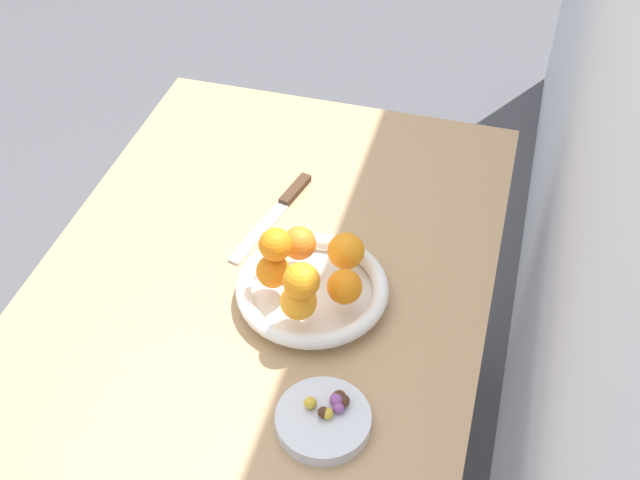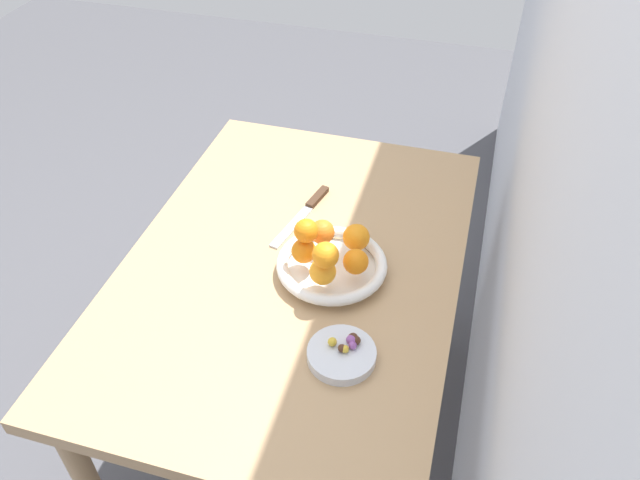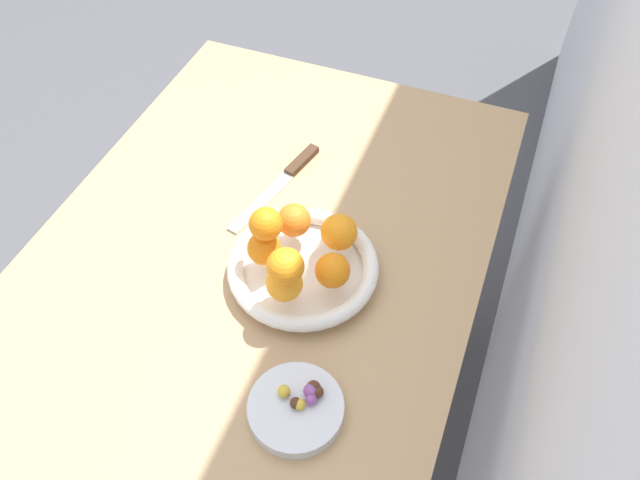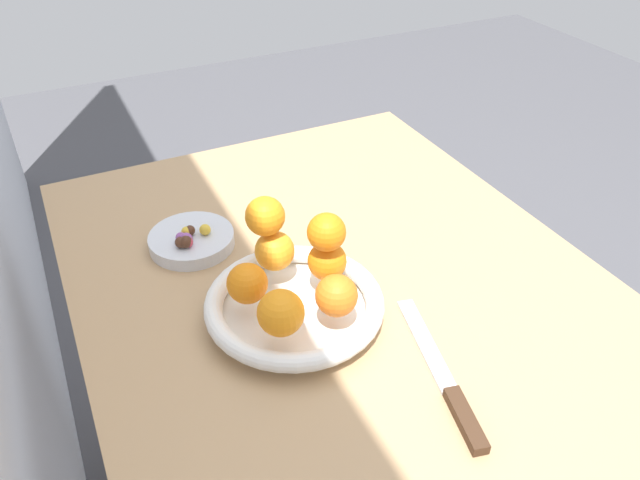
{
  "view_description": "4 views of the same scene",
  "coord_description": "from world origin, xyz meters",
  "px_view_note": "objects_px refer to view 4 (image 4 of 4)",
  "views": [
    {
      "loc": [
        0.87,
        0.34,
        1.72
      ],
      "look_at": [
        0.01,
        0.11,
        0.88
      ],
      "focal_mm": 45.0,
      "sensor_mm": 36.0,
      "label": 1
    },
    {
      "loc": [
        0.99,
        0.34,
        1.73
      ],
      "look_at": [
        0.02,
        0.07,
        0.83
      ],
      "focal_mm": 35.0,
      "sensor_mm": 36.0,
      "label": 2
    },
    {
      "loc": [
        0.58,
        0.34,
        1.58
      ],
      "look_at": [
        -0.01,
        0.12,
        0.82
      ],
      "focal_mm": 35.0,
      "sensor_mm": 36.0,
      "label": 3
    },
    {
      "loc": [
        -0.58,
        0.34,
        1.34
      ],
      "look_at": [
        0.01,
        0.06,
        0.86
      ],
      "focal_mm": 35.0,
      "sensor_mm": 36.0,
      "label": 4
    }
  ],
  "objects_px": {
    "candy_dish": "(192,240)",
    "candy_ball_5": "(187,242)",
    "candy_ball_6": "(181,242)",
    "orange_0": "(337,295)",
    "orange_4": "(281,313)",
    "dining_table": "(358,347)",
    "candy_ball_3": "(190,230)",
    "orange_5": "(265,216)",
    "candy_ball_4": "(186,242)",
    "fruit_bowl": "(294,306)",
    "orange_3": "(247,283)",
    "candy_ball_7": "(205,230)",
    "knife": "(445,381)",
    "orange_6": "(327,232)",
    "candy_ball_0": "(186,239)",
    "orange_2": "(275,251)",
    "candy_ball_2": "(186,231)",
    "candy_ball_1": "(181,237)",
    "orange_1": "(327,261)"
  },
  "relations": [
    {
      "from": "orange_2",
      "to": "candy_ball_6",
      "type": "height_order",
      "value": "orange_2"
    },
    {
      "from": "orange_5",
      "to": "knife",
      "type": "height_order",
      "value": "orange_5"
    },
    {
      "from": "candy_ball_4",
      "to": "candy_ball_7",
      "type": "xyz_separation_m",
      "value": [
        0.02,
        -0.04,
        -0.0
      ]
    },
    {
      "from": "candy_ball_3",
      "to": "candy_ball_4",
      "type": "relative_size",
      "value": 0.82
    },
    {
      "from": "orange_6",
      "to": "candy_ball_3",
      "type": "distance_m",
      "value": 0.27
    },
    {
      "from": "orange_1",
      "to": "orange_3",
      "type": "distance_m",
      "value": 0.12
    },
    {
      "from": "orange_2",
      "to": "candy_ball_5",
      "type": "distance_m",
      "value": 0.16
    },
    {
      "from": "orange_5",
      "to": "candy_ball_1",
      "type": "relative_size",
      "value": 3.34
    },
    {
      "from": "knife",
      "to": "orange_1",
      "type": "bearing_deg",
      "value": 16.02
    },
    {
      "from": "candy_ball_0",
      "to": "candy_ball_1",
      "type": "height_order",
      "value": "candy_ball_0"
    },
    {
      "from": "candy_dish",
      "to": "candy_ball_3",
      "type": "relative_size",
      "value": 8.25
    },
    {
      "from": "candy_dish",
      "to": "candy_ball_5",
      "type": "relative_size",
      "value": 7.45
    },
    {
      "from": "orange_6",
      "to": "candy_ball_6",
      "type": "height_order",
      "value": "orange_6"
    },
    {
      "from": "candy_ball_0",
      "to": "candy_ball_7",
      "type": "distance_m",
      "value": 0.04
    },
    {
      "from": "orange_0",
      "to": "candy_ball_5",
      "type": "xyz_separation_m",
      "value": [
        0.25,
        0.13,
        -0.04
      ]
    },
    {
      "from": "dining_table",
      "to": "orange_6",
      "type": "distance_m",
      "value": 0.22
    },
    {
      "from": "candy_dish",
      "to": "orange_5",
      "type": "bearing_deg",
      "value": -153.52
    },
    {
      "from": "candy_ball_6",
      "to": "candy_ball_7",
      "type": "height_order",
      "value": "same"
    },
    {
      "from": "candy_ball_5",
      "to": "candy_ball_7",
      "type": "relative_size",
      "value": 1.0
    },
    {
      "from": "orange_1",
      "to": "orange_5",
      "type": "bearing_deg",
      "value": 47.24
    },
    {
      "from": "dining_table",
      "to": "candy_ball_3",
      "type": "relative_size",
      "value": 66.22
    },
    {
      "from": "dining_table",
      "to": "candy_ball_5",
      "type": "relative_size",
      "value": 59.85
    },
    {
      "from": "orange_1",
      "to": "candy_ball_2",
      "type": "relative_size",
      "value": 3.41
    },
    {
      "from": "candy_ball_1",
      "to": "candy_ball_4",
      "type": "xyz_separation_m",
      "value": [
        -0.02,
        -0.0,
        0.0
      ]
    },
    {
      "from": "candy_dish",
      "to": "orange_4",
      "type": "bearing_deg",
      "value": -172.1
    },
    {
      "from": "candy_dish",
      "to": "candy_ball_4",
      "type": "height_order",
      "value": "candy_ball_4"
    },
    {
      "from": "candy_ball_4",
      "to": "fruit_bowl",
      "type": "bearing_deg",
      "value": -154.04
    },
    {
      "from": "orange_1",
      "to": "orange_3",
      "type": "relative_size",
      "value": 0.99
    },
    {
      "from": "candy_ball_5",
      "to": "candy_ball_7",
      "type": "distance_m",
      "value": 0.04
    },
    {
      "from": "orange_3",
      "to": "candy_ball_2",
      "type": "relative_size",
      "value": 3.44
    },
    {
      "from": "orange_3",
      "to": "knife",
      "type": "bearing_deg",
      "value": -140.13
    },
    {
      "from": "candy_dish",
      "to": "orange_5",
      "type": "xyz_separation_m",
      "value": [
        -0.15,
        -0.07,
        0.11
      ]
    },
    {
      "from": "candy_ball_3",
      "to": "candy_ball_0",
      "type": "bearing_deg",
      "value": 151.48
    },
    {
      "from": "candy_ball_3",
      "to": "knife",
      "type": "bearing_deg",
      "value": -154.47
    },
    {
      "from": "candy_ball_6",
      "to": "orange_0",
      "type": "bearing_deg",
      "value": -151.11
    },
    {
      "from": "fruit_bowl",
      "to": "orange_3",
      "type": "height_order",
      "value": "orange_3"
    },
    {
      "from": "candy_ball_3",
      "to": "knife",
      "type": "distance_m",
      "value": 0.47
    },
    {
      "from": "candy_ball_4",
      "to": "candy_ball_5",
      "type": "relative_size",
      "value": 1.11
    },
    {
      "from": "candy_dish",
      "to": "candy_ball_0",
      "type": "distance_m",
      "value": 0.03
    },
    {
      "from": "candy_dish",
      "to": "orange_4",
      "type": "height_order",
      "value": "orange_4"
    },
    {
      "from": "orange_6",
      "to": "candy_ball_2",
      "type": "relative_size",
      "value": 3.28
    },
    {
      "from": "candy_dish",
      "to": "candy_ball_5",
      "type": "xyz_separation_m",
      "value": [
        -0.03,
        0.01,
        0.02
      ]
    },
    {
      "from": "dining_table",
      "to": "candy_ball_1",
      "type": "bearing_deg",
      "value": 40.32
    },
    {
      "from": "candy_ball_7",
      "to": "knife",
      "type": "distance_m",
      "value": 0.45
    },
    {
      "from": "knife",
      "to": "candy_dish",
      "type": "bearing_deg",
      "value": 25.49
    },
    {
      "from": "dining_table",
      "to": "candy_ball_1",
      "type": "relative_size",
      "value": 65.72
    },
    {
      "from": "orange_6",
      "to": "candy_ball_1",
      "type": "relative_size",
      "value": 3.17
    },
    {
      "from": "candy_ball_0",
      "to": "candy_ball_5",
      "type": "distance_m",
      "value": 0.01
    },
    {
      "from": "fruit_bowl",
      "to": "knife",
      "type": "distance_m",
      "value": 0.23
    },
    {
      "from": "orange_4",
      "to": "orange_5",
      "type": "distance_m",
      "value": 0.15
    }
  ]
}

